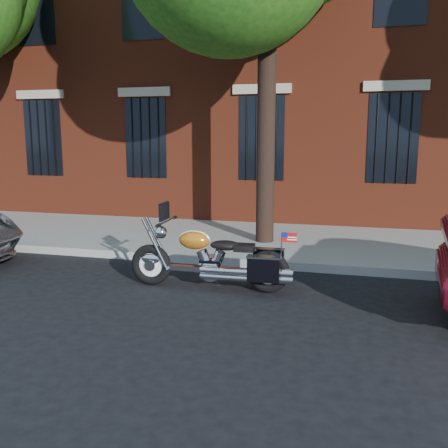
# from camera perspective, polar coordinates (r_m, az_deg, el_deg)

# --- Properties ---
(ground) EXTENTS (120.00, 120.00, 0.00)m
(ground) POSITION_cam_1_polar(r_m,az_deg,el_deg) (7.60, -3.12, -7.24)
(ground) COLOR black
(ground) RESTS_ON ground
(curb) EXTENTS (40.00, 0.16, 0.15)m
(curb) POSITION_cam_1_polar(r_m,az_deg,el_deg) (8.85, -0.34, -4.23)
(curb) COLOR gray
(curb) RESTS_ON ground
(sidewalk) EXTENTS (40.00, 3.60, 0.15)m
(sidewalk) POSITION_cam_1_polar(r_m,az_deg,el_deg) (10.63, 2.34, -1.83)
(sidewalk) COLOR gray
(sidewalk) RESTS_ON ground
(building) EXTENTS (26.00, 10.08, 12.00)m
(building) POSITION_cam_1_polar(r_m,az_deg,el_deg) (17.51, 7.79, 22.26)
(building) COLOR maroon
(building) RESTS_ON ground
(motorcycle) EXTENTS (2.55, 0.75, 1.28)m
(motorcycle) POSITION_cam_1_polar(r_m,az_deg,el_deg) (7.37, -0.88, -4.29)
(motorcycle) COLOR black
(motorcycle) RESTS_ON ground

